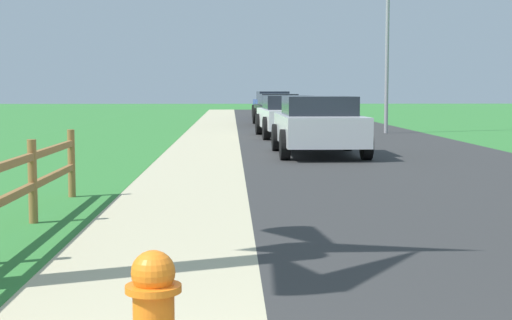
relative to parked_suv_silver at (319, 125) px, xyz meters
name	(u,v)px	position (x,y,z in m)	size (l,w,h in m)	color
ground_plane	(238,136)	(-1.93, 8.20, -0.76)	(120.00, 120.00, 0.00)	#337B34
road_asphalt	(329,132)	(1.57, 10.20, -0.76)	(7.00, 66.00, 0.01)	#313131
curb_concrete	(159,132)	(-4.93, 10.20, -0.76)	(6.00, 66.00, 0.01)	#C0B692
grass_verge	(119,132)	(-6.43, 10.20, -0.75)	(5.00, 66.00, 0.00)	#337B34
parked_suv_silver	(319,125)	(0.00, 0.00, 0.00)	(2.18, 4.38, 1.47)	#B7BABF
parked_car_white	(288,116)	(-0.23, 7.37, -0.02)	(2.14, 4.92, 1.43)	white
parked_car_black	(278,109)	(-0.05, 16.08, -0.01)	(2.21, 5.06, 1.43)	black
parked_car_blue	(273,104)	(0.16, 24.30, 0.02)	(2.27, 4.79, 1.52)	navy
street_lamp	(390,17)	(3.71, 9.51, 3.56)	(1.17, 0.20, 7.39)	gray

